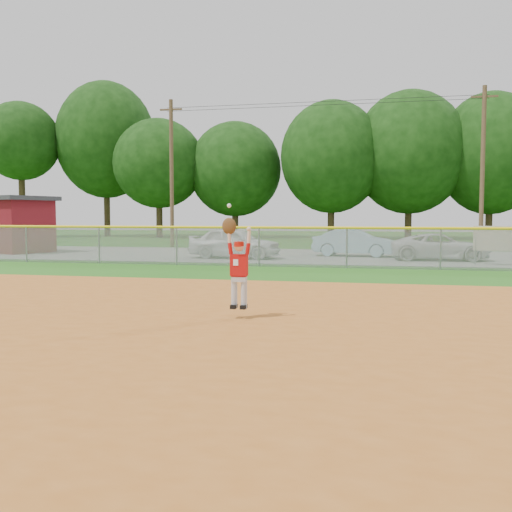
{
  "coord_description": "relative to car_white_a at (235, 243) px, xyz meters",
  "views": [
    {
      "loc": [
        4.47,
        -11.34,
        1.96
      ],
      "look_at": [
        1.95,
        0.4,
        1.1
      ],
      "focal_mm": 40.0,
      "sensor_mm": 36.0,
      "label": 1
    }
  ],
  "objects": [
    {
      "name": "ballplayer",
      "position": [
        3.78,
        -14.63,
        0.33
      ],
      "size": [
        0.55,
        0.24,
        1.95
      ],
      "color": "silver",
      "rests_on": "ground"
    },
    {
      "name": "car_white_b",
      "position": [
        8.95,
        0.74,
        -0.13
      ],
      "size": [
        4.19,
        2.03,
        1.15
      ],
      "primitive_type": "imported",
      "rotation": [
        0.0,
        0.0,
        1.6
      ],
      "color": "silver",
      "rests_on": "parking_strip"
    },
    {
      "name": "car_white_a",
      "position": [
        0.0,
        0.0,
        0.0
      ],
      "size": [
        4.24,
        1.97,
        1.4
      ],
      "primitive_type": "imported",
      "rotation": [
        0.0,
        0.0,
        1.49
      ],
      "color": "white",
      "rests_on": "parking_strip"
    },
    {
      "name": "clay_infield",
      "position": [
        1.86,
        -16.53,
        -0.71
      ],
      "size": [
        24.0,
        16.0,
        0.04
      ],
      "primitive_type": "cube",
      "color": "#A75A1E",
      "rests_on": "ground"
    },
    {
      "name": "car_blue",
      "position": [
        5.24,
        2.46,
        -0.06
      ],
      "size": [
        4.02,
        1.82,
        1.28
      ],
      "primitive_type": "imported",
      "rotation": [
        0.0,
        0.0,
        1.45
      ],
      "color": "#96C6E1",
      "rests_on": "parking_strip"
    },
    {
      "name": "power_lines",
      "position": [
        2.86,
        8.47,
        3.94
      ],
      "size": [
        19.4,
        0.24,
        9.0
      ],
      "color": "#4C3823",
      "rests_on": "ground"
    },
    {
      "name": "parking_strip",
      "position": [
        1.86,
        2.47,
        -0.72
      ],
      "size": [
        44.0,
        10.0,
        0.03
      ],
      "primitive_type": "cube",
      "color": "slate",
      "rests_on": "ground"
    },
    {
      "name": "ground",
      "position": [
        1.86,
        -13.53,
        -0.73
      ],
      "size": [
        120.0,
        120.0,
        0.0
      ],
      "primitive_type": "plane",
      "color": "#225914",
      "rests_on": "ground"
    },
    {
      "name": "sponsor_sign",
      "position": [
        10.84,
        -1.38,
        0.29
      ],
      "size": [
        1.7,
        0.49,
        1.55
      ],
      "color": "gray",
      "rests_on": "ground"
    },
    {
      "name": "outfield_fence",
      "position": [
        1.86,
        -3.53,
        0.15
      ],
      "size": [
        40.06,
        0.1,
        1.55
      ],
      "color": "gray",
      "rests_on": "ground"
    },
    {
      "name": "tree_line",
      "position": [
        2.82,
        24.37,
        6.8
      ],
      "size": [
        62.37,
        13.0,
        14.43
      ],
      "color": "#422D1C",
      "rests_on": "ground"
    },
    {
      "name": "utility_shed",
      "position": [
        -12.37,
        1.64,
        0.77
      ],
      "size": [
        4.74,
        4.21,
        2.95
      ],
      "color": "#5C0D13",
      "rests_on": "ground"
    }
  ]
}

